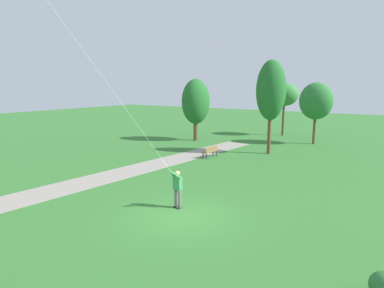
# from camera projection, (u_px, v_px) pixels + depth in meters

# --- Properties ---
(ground_plane) EXTENTS (120.00, 120.00, 0.00)m
(ground_plane) POSITION_uv_depth(u_px,v_px,m) (182.00, 216.00, 14.29)
(ground_plane) COLOR #33702D
(walkway_path) EXTENTS (5.41, 32.08, 0.02)m
(walkway_path) POSITION_uv_depth(u_px,v_px,m) (100.00, 179.00, 19.91)
(walkway_path) COLOR gray
(walkway_path) RESTS_ON ground
(person_kite_flyer) EXTENTS (0.52, 0.62, 1.83)m
(person_kite_flyer) POSITION_uv_depth(u_px,v_px,m) (177.00, 186.00, 15.01)
(person_kite_flyer) COLOR #232328
(person_kite_flyer) RESTS_ON ground
(park_bench_near_walkway) EXTENTS (0.58, 1.53, 0.88)m
(park_bench_near_walkway) POSITION_uv_depth(u_px,v_px,m) (211.00, 151.00, 25.71)
(park_bench_near_walkway) COLOR olive
(park_bench_near_walkway) RESTS_ON ground
(tree_treeline_left) EXTENTS (2.72, 3.01, 6.16)m
(tree_treeline_left) POSITION_uv_depth(u_px,v_px,m) (196.00, 102.00, 33.13)
(tree_treeline_left) COLOR brown
(tree_treeline_left) RESTS_ON ground
(tree_treeline_center) EXTENTS (3.05, 2.68, 5.79)m
(tree_treeline_center) POSITION_uv_depth(u_px,v_px,m) (284.00, 95.00, 36.38)
(tree_treeline_center) COLOR brown
(tree_treeline_center) RESTS_ON ground
(tree_lakeside_far) EXTENTS (3.08, 2.55, 5.80)m
(tree_lakeside_far) POSITION_uv_depth(u_px,v_px,m) (316.00, 101.00, 31.02)
(tree_lakeside_far) COLOR brown
(tree_lakeside_far) RESTS_ON ground
(tree_horizon_far) EXTENTS (2.38, 2.17, 7.52)m
(tree_horizon_far) POSITION_uv_depth(u_px,v_px,m) (271.00, 91.00, 26.36)
(tree_horizon_far) COLOR brown
(tree_horizon_far) RESTS_ON ground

